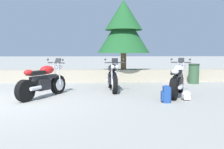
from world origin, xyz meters
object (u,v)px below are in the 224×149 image
Objects in this scene: motorcycle_black_centre at (113,77)px; pine_tree_far_left at (124,28)px; rider_helmet at (186,95)px; trash_bin at (194,74)px; motorcycle_white_far_right at (178,80)px; rider_backpack at (166,94)px; motorcycle_red_near_left at (44,82)px.

pine_tree_far_left reaches higher than motorcycle_black_centre.
trash_bin is (1.60, 3.57, 0.30)m from rider_helmet.
rider_helmet is at bearing -88.20° from motorcycle_white_far_right.
rider_backpack is at bearing -81.70° from pine_tree_far_left.
trash_bin is (3.61, 1.70, -0.05)m from motorcycle_black_centre.
motorcycle_white_far_right is 0.81m from rider_helmet.
motorcycle_black_centre is at bearing 137.18° from rider_helmet.
motorcycle_red_near_left is 4.26m from rider_helmet.
motorcycle_white_far_right is at bearing -29.70° from motorcycle_black_centre.
motorcycle_white_far_right is 4.57m from pine_tree_far_left.
pine_tree_far_left reaches higher than rider_helmet.
motorcycle_black_centre is at bearing 122.46° from rider_backpack.
motorcycle_white_far_right is 3.27m from trash_bin.
trash_bin reaches higher than rider_helmet.
pine_tree_far_left is (0.64, 2.75, 2.00)m from motorcycle_black_centre.
trash_bin is (2.26, 3.83, 0.19)m from rider_backpack.
trash_bin is at bearing 60.29° from motorcycle_white_far_right.
trash_bin is at bearing 25.24° from motorcycle_black_centre.
motorcycle_red_near_left reaches higher than rider_helmet.
rider_helmet is at bearing -114.10° from trash_bin.
pine_tree_far_left is 3.73× the size of trash_bin.
trash_bin is at bearing 26.81° from motorcycle_red_near_left.
pine_tree_far_left is (-1.35, 3.88, 2.00)m from motorcycle_white_far_right.
rider_helmet is (0.66, 0.26, -0.11)m from rider_backpack.
motorcycle_red_near_left is 6.73× the size of rider_helmet.
rider_helmet is 5.36m from pine_tree_far_left.
motorcycle_red_near_left is 6.49m from trash_bin.
rider_helmet is 0.33× the size of trash_bin.
rider_backpack is (-0.64, -0.99, -0.24)m from motorcycle_white_far_right.
motorcycle_black_centre reaches higher than rider_helmet.
rider_backpack is (1.36, -2.13, -0.24)m from motorcycle_black_centre.
pine_tree_far_left is at bearing 160.67° from trash_bin.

